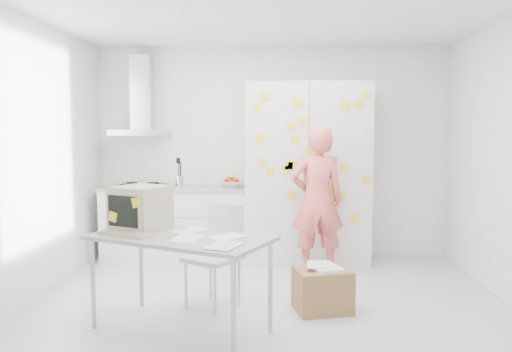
{
  "coord_description": "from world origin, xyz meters",
  "views": [
    {
      "loc": [
        0.08,
        -4.5,
        1.6
      ],
      "look_at": [
        -0.15,
        0.8,
        1.14
      ],
      "focal_mm": 35.0,
      "sensor_mm": 36.0,
      "label": 1
    }
  ],
  "objects_px": {
    "cardboard_box": "(322,289)",
    "chair": "(218,249)",
    "desk": "(154,221)",
    "person": "(317,201)"
  },
  "relations": [
    {
      "from": "cardboard_box",
      "to": "chair",
      "type": "bearing_deg",
      "value": 172.85
    },
    {
      "from": "desk",
      "to": "cardboard_box",
      "type": "height_order",
      "value": "desk"
    },
    {
      "from": "person",
      "to": "chair",
      "type": "xyz_separation_m",
      "value": [
        -1.0,
        -1.09,
        -0.3
      ]
    },
    {
      "from": "chair",
      "to": "person",
      "type": "bearing_deg",
      "value": 80.58
    },
    {
      "from": "person",
      "to": "cardboard_box",
      "type": "bearing_deg",
      "value": 79.99
    },
    {
      "from": "chair",
      "to": "cardboard_box",
      "type": "bearing_deg",
      "value": 25.96
    },
    {
      "from": "chair",
      "to": "cardboard_box",
      "type": "xyz_separation_m",
      "value": [
        0.96,
        -0.12,
        -0.33
      ]
    },
    {
      "from": "person",
      "to": "chair",
      "type": "distance_m",
      "value": 1.51
    },
    {
      "from": "person",
      "to": "desk",
      "type": "relative_size",
      "value": 1.04
    },
    {
      "from": "desk",
      "to": "chair",
      "type": "distance_m",
      "value": 0.74
    }
  ]
}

